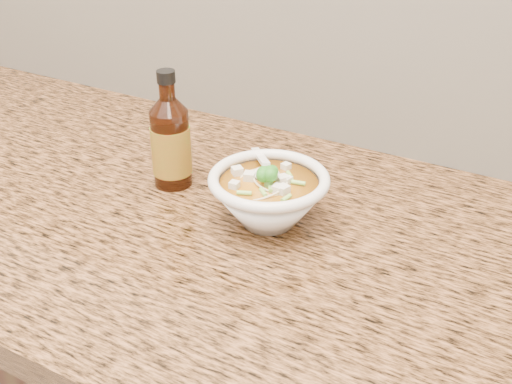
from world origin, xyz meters
The scene contains 3 objects.
counter_slab centered at (0.00, 1.68, 0.88)m, with size 4.00×0.68×0.04m, color brown.
soup_bowl centered at (0.07, 1.69, 0.94)m, with size 0.17×0.17×0.09m.
hot_sauce_bottle centered at (-0.11, 1.72, 0.97)m, with size 0.07×0.07×0.18m.
Camera 1 is at (0.42, 1.02, 1.38)m, focal length 45.00 mm.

